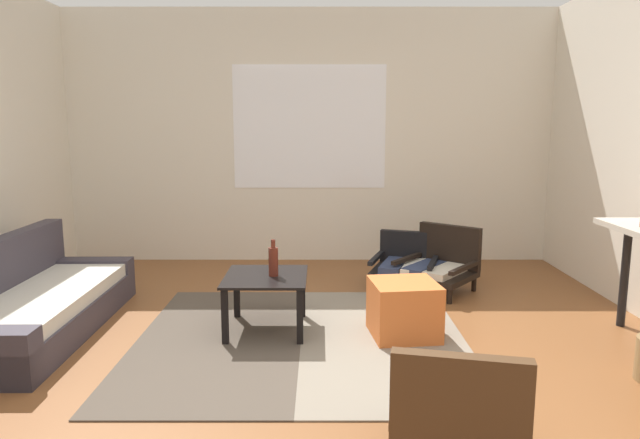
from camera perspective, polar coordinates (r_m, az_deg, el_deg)
The scene contains 10 objects.
ground_plane at distance 3.53m, azimuth -1.85°, elevation -15.43°, with size 7.80×7.80×0.00m, color brown.
far_wall_with_window at distance 6.26m, azimuth -0.98°, elevation 8.21°, with size 5.60×0.13×2.70m.
area_rug at distance 4.07m, azimuth -1.83°, elevation -11.87°, with size 2.28×2.24×0.01m.
couch at distance 4.63m, azimuth -26.67°, elevation -7.60°, with size 0.77×1.92×0.68m.
coffee_table at distance 4.16m, azimuth -5.36°, elevation -6.57°, with size 0.59×0.64×0.41m.
armchair_by_window at distance 5.39m, azimuth 8.66°, elevation -4.27°, with size 0.72×0.72×0.48m.
armchair_striped_foreground at distance 2.62m, azimuth 13.65°, elevation -18.45°, with size 0.66×0.68×0.61m.
armchair_corner at distance 5.29m, azimuth 12.02°, elevation -4.30°, with size 0.82×0.82×0.58m.
ottoman_orange at distance 4.11m, azimuth 8.45°, elevation -8.89°, with size 0.45×0.45×0.40m, color #D1662D.
glass_bottle at distance 4.11m, azimuth -4.62°, elevation -4.13°, with size 0.07×0.07×0.27m.
Camera 1 is at (0.11, -3.20, 1.48)m, focal length 32.01 mm.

